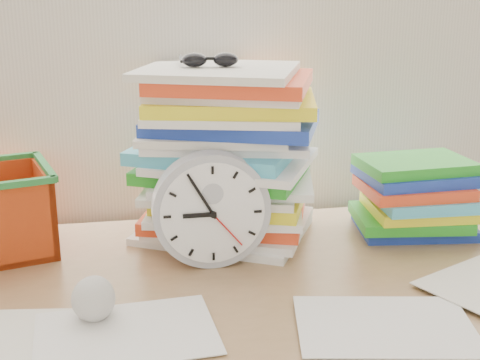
{
  "coord_description": "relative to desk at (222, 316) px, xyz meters",
  "views": [
    {
      "loc": [
        -0.16,
        0.49,
        1.28
      ],
      "look_at": [
        0.03,
        1.6,
        0.94
      ],
      "focal_mm": 50.0,
      "sensor_mm": 36.0,
      "label": 1
    }
  ],
  "objects": [
    {
      "name": "desk",
      "position": [
        0.0,
        0.0,
        0.0
      ],
      "size": [
        1.4,
        0.7,
        0.75
      ],
      "color": "#997147",
      "rests_on": "ground"
    },
    {
      "name": "paper_stack",
      "position": [
        0.04,
        0.22,
        0.25
      ],
      "size": [
        0.44,
        0.4,
        0.36
      ],
      "primitive_type": null,
      "rotation": [
        0.0,
        0.0,
        -0.36
      ],
      "color": "white",
      "rests_on": "desk"
    },
    {
      "name": "clock",
      "position": [
        -0.01,
        0.07,
        0.19
      ],
      "size": [
        0.22,
        0.04,
        0.22
      ],
      "primitive_type": "cylinder",
      "rotation": [
        1.57,
        0.0,
        0.0
      ],
      "color": "#A8ABB4",
      "rests_on": "desk"
    },
    {
      "name": "sunglasses",
      "position": [
        0.01,
        0.23,
        0.45
      ],
      "size": [
        0.14,
        0.12,
        0.03
      ],
      "primitive_type": null,
      "rotation": [
        0.0,
        0.0,
        -0.07
      ],
      "color": "black",
      "rests_on": "paper_stack"
    },
    {
      "name": "book_stack",
      "position": [
        0.45,
        0.17,
        0.16
      ],
      "size": [
        0.27,
        0.21,
        0.16
      ],
      "primitive_type": null,
      "rotation": [
        0.0,
        0.0,
        -0.0
      ],
      "color": "white",
      "rests_on": "desk"
    },
    {
      "name": "crumpled_ball",
      "position": [
        -0.23,
        -0.11,
        0.11
      ],
      "size": [
        0.07,
        0.07,
        0.07
      ],
      "primitive_type": "sphere",
      "color": "silver",
      "rests_on": "desk"
    },
    {
      "name": "scattered_papers",
      "position": [
        0.0,
        0.0,
        0.08
      ],
      "size": [
        1.26,
        0.42,
        0.02
      ],
      "primitive_type": null,
      "color": "white",
      "rests_on": "desk"
    }
  ]
}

